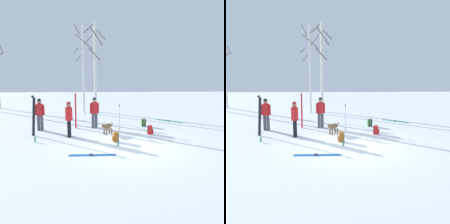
{
  "view_description": "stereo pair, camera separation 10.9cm",
  "coord_description": "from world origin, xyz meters",
  "views": [
    {
      "loc": [
        -1.13,
        -9.4,
        2.97
      ],
      "look_at": [
        -0.58,
        2.61,
        1.0
      ],
      "focal_mm": 36.84,
      "sensor_mm": 36.0,
      "label": 1
    },
    {
      "loc": [
        -1.02,
        -9.4,
        2.97
      ],
      "look_at": [
        -0.58,
        2.61,
        1.0
      ],
      "focal_mm": 36.84,
      "sensor_mm": 36.0,
      "label": 2
    }
  ],
  "objects": [
    {
      "name": "ski_pair_lying_0",
      "position": [
        3.19,
        4.86,
        0.01
      ],
      "size": [
        1.47,
        1.25,
        0.05
      ],
      "color": "green",
      "rests_on": "ground_plane"
    },
    {
      "name": "water_bottle_0",
      "position": [
        -0.45,
        -0.13,
        0.11
      ],
      "size": [
        0.07,
        0.07,
        0.24
      ],
      "color": "green",
      "rests_on": "ground_plane"
    },
    {
      "name": "birch_tree_3",
      "position": [
        -1.6,
        8.9,
        3.64
      ],
      "size": [
        1.68,
        1.67,
        7.02
      ],
      "color": "silver",
      "rests_on": "ground_plane"
    },
    {
      "name": "backpack_0",
      "position": [
        -0.52,
        0.49,
        0.21
      ],
      "size": [
        0.31,
        0.29,
        0.44
      ],
      "color": "#99591E",
      "rests_on": "ground_plane"
    },
    {
      "name": "ski_pair_lying_1",
      "position": [
        -1.49,
        -1.22,
        0.01
      ],
      "size": [
        1.75,
        0.18,
        0.05
      ],
      "color": "blue",
      "rests_on": "ground_plane"
    },
    {
      "name": "backpack_1",
      "position": [
        1.31,
        1.74,
        0.21
      ],
      "size": [
        0.33,
        0.31,
        0.44
      ],
      "color": "red",
      "rests_on": "ground_plane"
    },
    {
      "name": "dog",
      "position": [
        -0.85,
        1.8,
        0.39
      ],
      "size": [
        0.64,
        0.69,
        0.57
      ],
      "color": "brown",
      "rests_on": "ground_plane"
    },
    {
      "name": "ski_poles_0",
      "position": [
        -0.19,
        2.6,
        0.75
      ],
      "size": [
        0.07,
        0.2,
        1.4
      ],
      "color": "#B2B2BC",
      "rests_on": "ground_plane"
    },
    {
      "name": "person_1",
      "position": [
        -4.42,
        2.81,
        0.98
      ],
      "size": [
        0.52,
        0.34,
        1.72
      ],
      "color": "#4C4C56",
      "rests_on": "ground_plane"
    },
    {
      "name": "person_2",
      "position": [
        -2.68,
        1.4,
        0.98
      ],
      "size": [
        0.34,
        0.52,
        1.72
      ],
      "color": "black",
      "rests_on": "ground_plane"
    },
    {
      "name": "water_bottle_1",
      "position": [
        -4.09,
        0.58,
        0.11
      ],
      "size": [
        0.07,
        0.07,
        0.24
      ],
      "color": "green",
      "rests_on": "ground_plane"
    },
    {
      "name": "person_0",
      "position": [
        -1.53,
        3.32,
        0.98
      ],
      "size": [
        0.51,
        0.34,
        1.72
      ],
      "color": "#4C4C56",
      "rests_on": "ground_plane"
    },
    {
      "name": "backpack_2",
      "position": [
        1.28,
        3.5,
        0.21
      ],
      "size": [
        0.3,
        0.32,
        0.44
      ],
      "color": "#4C7F3F",
      "rests_on": "ground_plane"
    },
    {
      "name": "ski_pair_planted_0",
      "position": [
        -2.57,
        3.27,
        0.97
      ],
      "size": [
        0.08,
        0.15,
        1.96
      ],
      "color": "red",
      "rests_on": "ground_plane"
    },
    {
      "name": "birch_tree_2",
      "position": [
        -2.51,
        8.49,
        3.53
      ],
      "size": [
        1.43,
        1.53,
        6.66
      ],
      "color": "silver",
      "rests_on": "ground_plane"
    },
    {
      "name": "ski_pair_planted_1",
      "position": [
        -4.41,
        1.68,
        0.99
      ],
      "size": [
        0.26,
        0.03,
        1.98
      ],
      "color": "black",
      "rests_on": "ground_plane"
    },
    {
      "name": "ground_plane",
      "position": [
        0.0,
        0.0,
        0.0
      ],
      "size": [
        60.0,
        60.0,
        0.0
      ],
      "primitive_type": "plane",
      "color": "white"
    }
  ]
}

